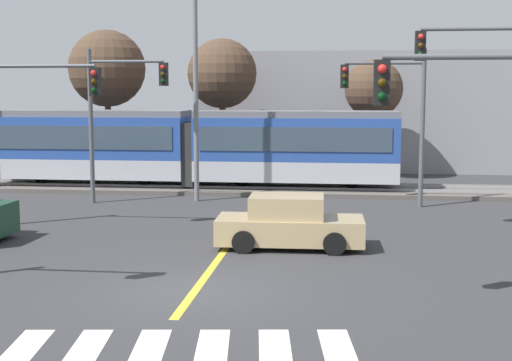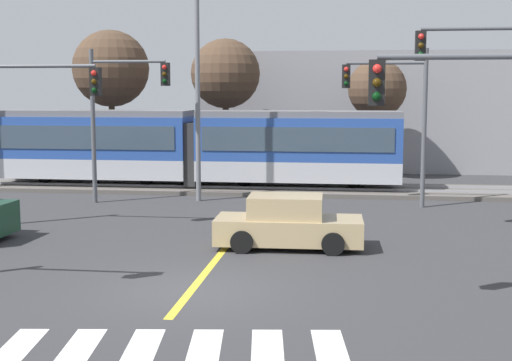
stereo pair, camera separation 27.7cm
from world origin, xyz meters
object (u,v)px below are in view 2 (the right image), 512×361
Objects in this scene: light_rail_tram at (195,145)px; traffic_light_mid_right at (508,91)px; bare_tree_east at (226,74)px; street_lamp_centre at (201,76)px; bare_tree_west at (111,69)px; traffic_light_mid_left at (22,112)px; traffic_light_far_left at (118,104)px; bare_tree_far_east at (377,89)px; traffic_light_near_right at (490,130)px; traffic_light_far_right at (397,105)px; sedan_crossing at (288,224)px.

traffic_light_mid_right reaches higher than light_rail_tram.
traffic_light_mid_right is 17.73m from bare_tree_east.
light_rail_tram is 4.63m from street_lamp_centre.
traffic_light_mid_right is 0.89× the size of bare_tree_west.
traffic_light_mid_right is at bearing 2.60° from traffic_light_mid_left.
traffic_light_far_left reaches higher than light_rail_tram.
bare_tree_west reaches higher than bare_tree_far_east.
traffic_light_far_left is 17.59m from traffic_light_near_right.
bare_tree_east is (4.17, 14.46, 1.53)m from traffic_light_mid_left.
traffic_light_far_right is 0.67× the size of street_lamp_centre.
light_rail_tram is 15.06m from traffic_light_mid_right.
bare_tree_far_east reaches higher than light_rail_tram.
street_lamp_centre is at bearing 17.29° from traffic_light_far_left.
street_lamp_centre reaches higher than traffic_light_far_left.
street_lamp_centre reaches higher than bare_tree_west.
traffic_light_far_right is at bearing -30.77° from bare_tree_west.
traffic_light_far_left is at bearing 161.09° from traffic_light_mid_right.
traffic_light_near_right is (4.43, -5.64, 3.03)m from sedan_crossing.
traffic_light_near_right is at bearing -103.89° from traffic_light_mid_right.
traffic_light_mid_left is (-3.54, -9.77, 1.77)m from light_rail_tram.
traffic_light_near_right is at bearing -85.94° from traffic_light_far_right.
bare_tree_west is (-10.77, 16.33, 4.94)m from sedan_crossing.
bare_tree_far_east is (10.47, 9.24, 0.58)m from traffic_light_far_left.
bare_tree_east is 1.18× the size of bare_tree_far_east.
traffic_light_near_right reaches higher than sedan_crossing.
traffic_light_far_left is 1.07× the size of traffic_light_near_right.
traffic_light_near_right is 22.29m from bare_tree_far_east.
light_rail_tram reaches higher than sedan_crossing.
bare_tree_far_east is (8.34, 4.92, 2.52)m from light_rail_tram.
street_lamp_centre reaches higher than traffic_light_near_right.
bare_tree_west is (-6.51, 8.00, 0.55)m from street_lamp_centre.
bare_tree_east is at bearing 0.18° from bare_tree_west.
sedan_crossing is 17.30m from bare_tree_far_east.
traffic_light_far_right is at bearing -46.22° from bare_tree_east.
street_lamp_centre is 1.18× the size of bare_tree_west.
light_rail_tram is 4.36× the size of sedan_crossing.
sedan_crossing is at bearing -74.05° from bare_tree_east.
bare_tree_far_east is at bearing 51.03° from traffic_light_mid_left.
traffic_light_far_right is at bearing 119.64° from traffic_light_mid_right.
bare_tree_west is (-17.24, 13.74, 1.14)m from traffic_light_mid_right.
traffic_light_mid_right reaches higher than traffic_light_mid_left.
sedan_crossing is 0.70× the size of traffic_light_far_right.
bare_tree_west is 6.11m from bare_tree_east.
traffic_light_far_right is 1.07× the size of traffic_light_mid_left.
traffic_light_mid_left is (-1.41, -5.45, -0.17)m from traffic_light_far_left.
traffic_light_far_left is 13.97m from bare_tree_far_east.
light_rail_tram is 3.03× the size of traffic_light_far_right.
traffic_light_far_right reaches higher than traffic_light_near_right.
light_rail_tram is at bearing -97.63° from bare_tree_east.
bare_tree_far_east is at bearing 48.49° from street_lamp_centre.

